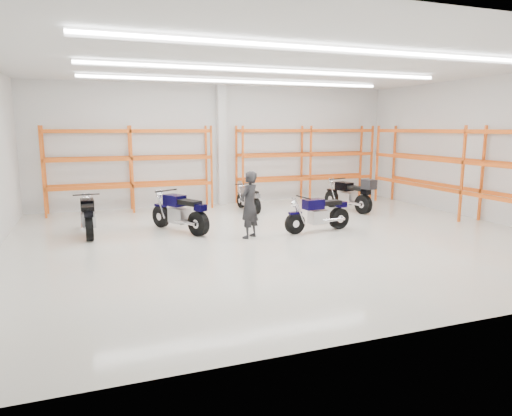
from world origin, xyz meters
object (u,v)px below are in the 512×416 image
object	(u,v)px
motorcycle_main	(321,214)
motorcycle_back_a	(88,217)
motorcycle_back_c	(249,199)
motorcycle_back_b	(181,213)
motorcycle_back_d	(351,195)
standing_man	(249,205)
structural_column	(222,146)

from	to	relation	value
motorcycle_main	motorcycle_back_a	size ratio (longest dim) A/B	0.97
motorcycle_back_a	motorcycle_back_c	world-z (taller)	motorcycle_back_a
motorcycle_back_b	motorcycle_main	bearing A→B (deg)	-18.22
motorcycle_main	motorcycle_back_b	size ratio (longest dim) A/B	1.00
motorcycle_back_a	motorcycle_back_c	bearing A→B (deg)	20.11
motorcycle_main	motorcycle_back_d	distance (m)	3.47
motorcycle_main	motorcycle_back_c	size ratio (longest dim) A/B	1.12
motorcycle_back_d	standing_man	world-z (taller)	standing_man
motorcycle_back_a	standing_man	world-z (taller)	standing_man
motorcycle_main	structural_column	xyz separation A→B (m)	(-1.36, 5.49, 1.76)
structural_column	standing_man	bearing A→B (deg)	-98.39
motorcycle_main	motorcycle_back_c	xyz separation A→B (m)	(-0.89, 3.67, -0.05)
motorcycle_back_b	motorcycle_back_c	world-z (taller)	motorcycle_back_b
motorcycle_back_a	motorcycle_back_b	distance (m)	2.52
motorcycle_back_d	motorcycle_back_b	bearing A→B (deg)	-169.32
motorcycle_back_a	motorcycle_back_b	world-z (taller)	motorcycle_back_b
motorcycle_back_c	structural_column	world-z (taller)	structural_column
motorcycle_back_c	standing_man	xyz separation A→B (m)	(-1.28, -3.73, 0.46)
motorcycle_main	standing_man	world-z (taller)	standing_man
motorcycle_back_d	structural_column	xyz separation A→B (m)	(-3.85, 3.07, 1.67)
motorcycle_back_c	motorcycle_back_a	bearing A→B (deg)	-159.89
motorcycle_back_a	motorcycle_back_d	distance (m)	8.76
motorcycle_back_a	motorcycle_back_d	xyz separation A→B (m)	(8.73, 0.71, 0.08)
motorcycle_back_c	motorcycle_main	bearing A→B (deg)	-76.31
standing_man	motorcycle_back_a	bearing A→B (deg)	-61.79
motorcycle_main	standing_man	size ratio (longest dim) A/B	1.18
motorcycle_back_a	standing_man	size ratio (longest dim) A/B	1.21
standing_man	structural_column	size ratio (longest dim) A/B	0.40
motorcycle_main	standing_man	bearing A→B (deg)	-178.37
motorcycle_back_b	structural_column	bearing A→B (deg)	60.50
structural_column	motorcycle_back_a	bearing A→B (deg)	-142.26
motorcycle_main	motorcycle_back_b	bearing A→B (deg)	161.78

